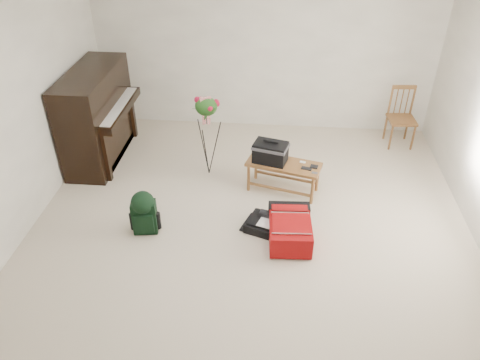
# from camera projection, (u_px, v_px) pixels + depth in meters

# --- Properties ---
(floor) EXTENTS (5.00, 5.50, 0.01)m
(floor) POSITION_uv_depth(u_px,v_px,m) (249.00, 238.00, 5.21)
(floor) COLOR beige
(floor) RESTS_ON ground
(ceiling) EXTENTS (5.00, 5.50, 0.01)m
(ceiling) POSITION_uv_depth(u_px,v_px,m) (252.00, 6.00, 3.80)
(ceiling) COLOR white
(ceiling) RESTS_ON wall_back
(wall_back) EXTENTS (5.00, 0.04, 2.50)m
(wall_back) POSITION_uv_depth(u_px,v_px,m) (264.00, 47.00, 6.77)
(wall_back) COLOR white
(wall_back) RESTS_ON floor
(wall_left) EXTENTS (0.04, 5.50, 2.50)m
(wall_left) POSITION_uv_depth(u_px,v_px,m) (2.00, 129.00, 4.69)
(wall_left) COLOR white
(wall_left) RESTS_ON floor
(piano) EXTENTS (0.71, 1.50, 1.25)m
(piano) POSITION_uv_depth(u_px,v_px,m) (98.00, 117.00, 6.35)
(piano) COLOR black
(piano) RESTS_ON floor
(bench) EXTENTS (0.97, 0.58, 0.70)m
(bench) POSITION_uv_depth(u_px,v_px,m) (274.00, 157.00, 5.70)
(bench) COLOR brown
(bench) RESTS_ON floor
(dining_chair) EXTENTS (0.40, 0.40, 0.86)m
(dining_chair) POSITION_uv_depth(u_px,v_px,m) (401.00, 118.00, 6.74)
(dining_chair) COLOR brown
(dining_chair) RESTS_ON floor
(red_suitcase) EXTENTS (0.48, 0.69, 0.29)m
(red_suitcase) POSITION_uv_depth(u_px,v_px,m) (290.00, 226.00, 5.15)
(red_suitcase) COLOR #A10610
(red_suitcase) RESTS_ON floor
(black_duffel) EXTENTS (0.54, 0.48, 0.19)m
(black_duffel) POSITION_uv_depth(u_px,v_px,m) (267.00, 224.00, 5.30)
(black_duffel) COLOR black
(black_duffel) RESTS_ON floor
(green_backpack) EXTENTS (0.29, 0.26, 0.53)m
(green_backpack) POSITION_uv_depth(u_px,v_px,m) (144.00, 211.00, 5.15)
(green_backpack) COLOR black
(green_backpack) RESTS_ON floor
(flower_stand) EXTENTS (0.46, 0.46, 1.14)m
(flower_stand) POSITION_uv_depth(u_px,v_px,m) (207.00, 137.00, 5.99)
(flower_stand) COLOR black
(flower_stand) RESTS_ON floor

